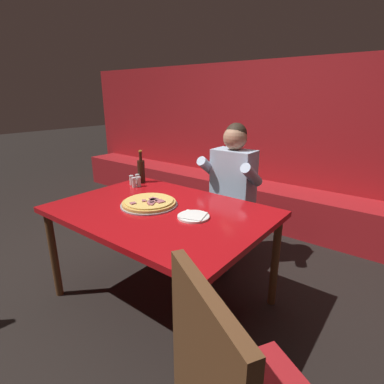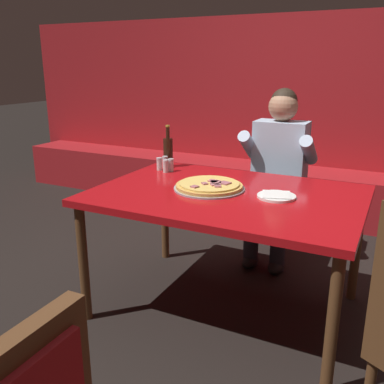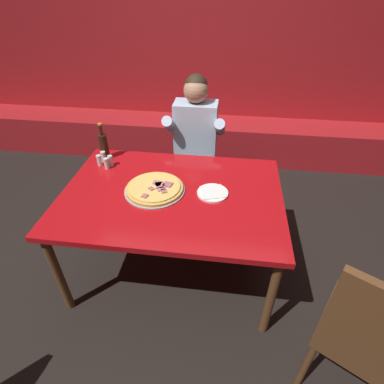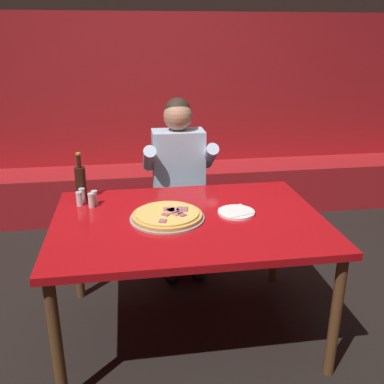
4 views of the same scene
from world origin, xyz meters
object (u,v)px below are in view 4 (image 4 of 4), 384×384
Objects in this scene: shaker_black_pepper at (82,196)px; beer_bottle at (81,182)px; pizza at (167,216)px; shaker_oregano at (95,198)px; main_dining_table at (189,229)px; plate_white_paper at (236,212)px; diner_seated_blue_shirt at (180,178)px; shaker_red_pepper_flakes at (79,200)px; shaker_parmesan at (91,201)px.

beer_bottle is at bearing 97.54° from shaker_black_pepper.
pizza is 0.49m from shaker_oregano.
main_dining_table is 0.29m from plate_white_paper.
beer_bottle is (-0.61, 0.40, 0.18)m from main_dining_table.
shaker_oregano is 0.07× the size of diner_seated_blue_shirt.
shaker_black_pepper and shaker_red_pepper_flakes have the same top height.
pizza is at bearing -101.83° from diner_seated_blue_shirt.
shaker_red_pepper_flakes is at bearing -91.60° from beer_bottle.
plate_white_paper is 2.44× the size of shaker_oregano.
beer_bottle is at bearing 113.82° from shaker_parmesan.
shaker_oregano is at bearing -53.23° from beer_bottle.
main_dining_table is 17.30× the size of shaker_black_pepper.
shaker_parmesan is at bearing -135.48° from diner_seated_blue_shirt.
shaker_red_pepper_flakes is (-0.00, -0.12, -0.07)m from beer_bottle.
shaker_red_pepper_flakes is 0.07× the size of diner_seated_blue_shirt.
plate_white_paper is 0.83m from diner_seated_blue_shirt.
main_dining_table is 17.30× the size of shaker_parmesan.
plate_white_paper is at bearing -19.76° from shaker_black_pepper.
shaker_oregano is (-0.52, 0.28, 0.10)m from main_dining_table.
plate_white_paper is at bearing -22.86° from beer_bottle.
shaker_oregano reaches higher than plate_white_paper.
shaker_red_pepper_flakes is (-0.09, -0.01, 0.00)m from shaker_oregano.
shaker_parmesan reaches higher than pizza.
diner_seated_blue_shirt reaches higher than beer_bottle.
shaker_red_pepper_flakes is (-0.61, 0.28, 0.10)m from main_dining_table.
beer_bottle reaches higher than shaker_oregano.
shaker_oregano is at bearing 69.76° from shaker_parmesan.
diner_seated_blue_shirt is (0.67, 0.55, -0.08)m from shaker_red_pepper_flakes.
shaker_black_pepper is (0.01, -0.06, -0.07)m from beer_bottle.
shaker_black_pepper is 0.11m from shaker_parmesan.
shaker_parmesan is (0.07, -0.04, 0.00)m from shaker_red_pepper_flakes.
plate_white_paper is at bearing -74.55° from diner_seated_blue_shirt.
main_dining_table is 0.14m from pizza.
shaker_red_pepper_flakes is at bearing -100.33° from shaker_black_pepper.
main_dining_table is 0.60m from shaker_oregano.
shaker_red_pepper_flakes is at bearing 155.58° from main_dining_table.
shaker_oregano is at bearing 145.93° from pizza.
diner_seated_blue_shirt is at bearing 105.45° from plate_white_paper.
shaker_oregano and shaker_parmesan have the same top height.
main_dining_table is 0.68m from shaker_red_pepper_flakes.
shaker_parmesan is at bearing 155.90° from main_dining_table.
plate_white_paper is at bearing -15.00° from shaker_parmesan.
pizza is 0.32× the size of diner_seated_blue_shirt.
pizza is 0.63m from beer_bottle.
diner_seated_blue_shirt is at bearing 33.00° from beer_bottle.
diner_seated_blue_shirt reaches higher than shaker_black_pepper.
shaker_oregano is at bearing -35.41° from shaker_black_pepper.
diner_seated_blue_shirt is (0.06, 0.83, 0.03)m from main_dining_table.
plate_white_paper is (0.28, 0.02, 0.07)m from main_dining_table.
beer_bottle is 3.40× the size of shaker_black_pepper.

